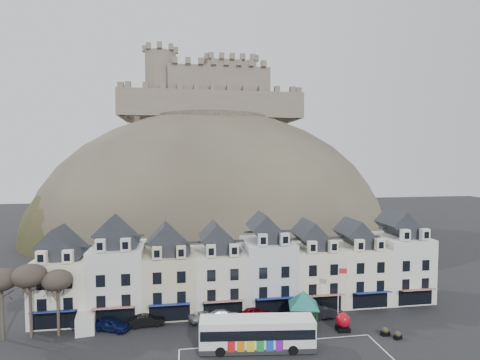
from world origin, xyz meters
name	(u,v)px	position (x,y,z in m)	size (l,w,h in m)	color
coach_bay_markings	(286,360)	(2.00, 1.25, 0.00)	(22.00, 7.50, 0.01)	silver
townhouse_terrace	(245,269)	(0.15, 15.97, 5.30)	(54.40, 9.35, 11.80)	white
castle_hill	(217,232)	(1.25, 68.95, 0.11)	(100.00, 76.00, 68.00)	#3B352E
castle	(212,92)	(0.51, 75.93, 40.19)	(50.20, 22.20, 22.00)	#6A5F51
tree_left_far	(1,281)	(-29.00, 10.50, 6.90)	(3.61, 3.61, 8.24)	#3E3527
tree_left_mid	(29,276)	(-26.00, 10.50, 7.24)	(3.78, 3.78, 8.64)	#3E3527
tree_left_near	(57,281)	(-23.00, 10.50, 6.55)	(3.43, 3.43, 7.84)	#3E3527
bus	(257,332)	(-0.60, 3.76, 1.94)	(12.67, 4.28, 3.51)	#262628
bus_shelter	(304,299)	(6.19, 8.31, 3.51)	(6.93, 6.93, 4.52)	#10321A
red_buoy	(343,322)	(10.56, 6.51, 1.12)	(1.77, 1.77, 2.18)	black
flagpole	(339,292)	(10.68, 8.03, 4.24)	(1.06, 0.29, 7.43)	silver
white_van	(87,319)	(-20.20, 12.00, 1.11)	(2.75, 5.10, 2.22)	silver
planter_west	(398,335)	(15.90, 3.50, 0.45)	(1.01, 0.65, 0.93)	black
planter_east	(385,332)	(14.95, 4.52, 0.48)	(1.02, 0.70, 1.00)	black
car_navy	(112,324)	(-17.09, 10.89, 0.79)	(1.87, 4.66, 1.59)	#0C133C
car_black	(147,320)	(-12.98, 11.44, 0.73)	(1.54, 4.40, 1.45)	black
car_silver	(206,315)	(-5.60, 12.00, 0.63)	(2.10, 4.49, 1.27)	#93969A
car_white	(223,314)	(-3.39, 12.00, 0.66)	(1.84, 4.52, 1.31)	white
car_maroon	(255,312)	(0.80, 12.00, 0.71)	(1.67, 4.14, 1.41)	#660512
car_charcoal	(327,312)	(10.00, 10.28, 0.77)	(1.63, 4.67, 1.54)	black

